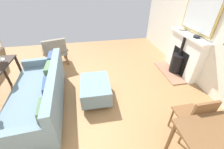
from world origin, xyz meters
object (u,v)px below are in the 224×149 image
at_px(fireplace, 182,57).
at_px(sofa, 41,94).
at_px(armchair_accent, 55,50).
at_px(ottoman, 95,89).
at_px(dining_chair_near_fireplace, 195,116).
at_px(mantel_bowl_far, 197,37).
at_px(mantel_bowl_near, 182,29).

distance_m(fireplace, sofa, 3.48).
xyz_separation_m(fireplace, armchair_accent, (3.36, -1.01, 0.00)).
relative_size(ottoman, dining_chair_near_fireplace, 0.93).
bearing_deg(ottoman, dining_chair_near_fireplace, 138.91).
distance_m(mantel_bowl_far, armchair_accent, 3.65).
height_order(sofa, ottoman, sofa).
xyz_separation_m(sofa, dining_chair_near_fireplace, (-2.42, 1.12, 0.17)).
bearing_deg(fireplace, ottoman, 15.02).
xyz_separation_m(ottoman, armchair_accent, (1.00, -1.65, 0.22)).
bearing_deg(mantel_bowl_near, mantel_bowl_far, 90.00).
bearing_deg(armchair_accent, dining_chair_near_fireplace, 129.90).
xyz_separation_m(sofa, armchair_accent, (-0.04, -1.72, 0.12)).
height_order(fireplace, ottoman, fireplace).
xyz_separation_m(mantel_bowl_far, armchair_accent, (3.38, -1.24, -0.62)).
height_order(fireplace, sofa, fireplace).
bearing_deg(mantel_bowl_far, dining_chair_near_fireplace, 57.89).
distance_m(sofa, dining_chair_near_fireplace, 2.67).
bearing_deg(sofa, dining_chair_near_fireplace, 155.17).
height_order(mantel_bowl_near, mantel_bowl_far, mantel_bowl_far).
height_order(mantel_bowl_far, sofa, mantel_bowl_far).
xyz_separation_m(fireplace, mantel_bowl_near, (-0.02, -0.34, 0.62)).
bearing_deg(ottoman, armchair_accent, -58.60).
relative_size(mantel_bowl_near, armchair_accent, 0.20).
distance_m(mantel_bowl_near, ottoman, 2.70).
relative_size(ottoman, armchair_accent, 0.97).
distance_m(fireplace, dining_chair_near_fireplace, 2.07).
height_order(fireplace, armchair_accent, fireplace).
bearing_deg(mantel_bowl_far, mantel_bowl_near, -90.00).
bearing_deg(sofa, armchair_accent, -91.47).
height_order(mantel_bowl_near, armchair_accent, mantel_bowl_near).
bearing_deg(fireplace, sofa, 11.74).
bearing_deg(sofa, fireplace, -168.26).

